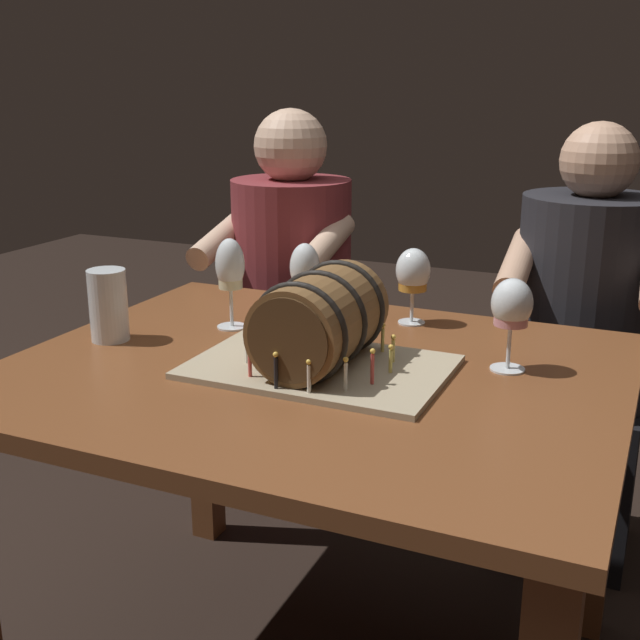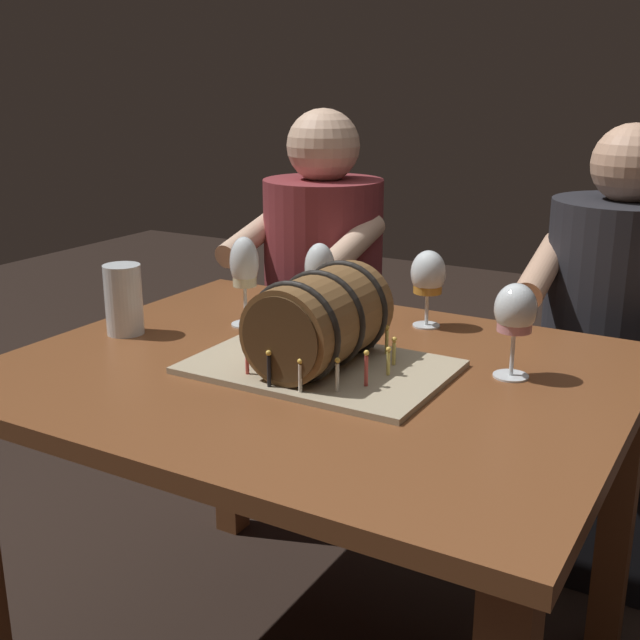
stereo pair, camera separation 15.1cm
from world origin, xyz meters
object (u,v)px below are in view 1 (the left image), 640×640
object	(u,v)px
wine_glass_white	(230,269)
person_seated_left	(292,322)
beer_pint	(108,307)
barrel_cake	(320,327)
wine_glass_rose	(512,307)
wine_glass_empty	(305,270)
wine_glass_amber	(413,274)
dining_table	(314,419)
person_seated_right	(579,363)

from	to	relation	value
wine_glass_white	person_seated_left	xyz separation A→B (m)	(-0.15, 0.61, -0.31)
beer_pint	barrel_cake	bearing A→B (deg)	1.53
beer_pint	wine_glass_rose	bearing A→B (deg)	11.07
wine_glass_empty	wine_glass_amber	distance (m)	0.24
wine_glass_empty	wine_glass_rose	bearing A→B (deg)	-15.00
wine_glass_white	person_seated_left	bearing A→B (deg)	103.67
beer_pint	wine_glass_white	bearing A→B (deg)	43.48
dining_table	barrel_cake	bearing A→B (deg)	-31.55
wine_glass_empty	person_seated_left	distance (m)	0.64
wine_glass_amber	person_seated_right	bearing A→B (deg)	50.79
wine_glass_rose	wine_glass_empty	distance (m)	0.51
dining_table	wine_glass_rose	distance (m)	0.44
wine_glass_rose	beer_pint	distance (m)	0.83
barrel_cake	person_seated_right	size ratio (longest dim) A/B	0.41
wine_glass_white	person_seated_right	size ratio (longest dim) A/B	0.17
barrel_cake	person_seated_left	distance (m)	0.93
beer_pint	person_seated_left	xyz separation A→B (m)	(0.04, 0.79, -0.25)
wine_glass_white	barrel_cake	bearing A→B (deg)	-30.14
wine_glass_amber	beer_pint	distance (m)	0.67
wine_glass_white	person_seated_left	size ratio (longest dim) A/B	0.17
wine_glass_white	person_seated_right	distance (m)	0.97
wine_glass_empty	person_seated_left	xyz separation A→B (m)	(-0.28, 0.50, -0.30)
wine_glass_white	person_seated_left	world-z (taller)	person_seated_left
person_seated_left	wine_glass_white	bearing A→B (deg)	-76.33
person_seated_right	wine_glass_amber	bearing A→B (deg)	-129.21
wine_glass_empty	beer_pint	bearing A→B (deg)	-138.05
person_seated_left	person_seated_right	size ratio (longest dim) A/B	1.02
person_seated_left	person_seated_right	world-z (taller)	person_seated_left
beer_pint	person_seated_right	world-z (taller)	person_seated_right
barrel_cake	person_seated_right	world-z (taller)	person_seated_right
barrel_cake	wine_glass_empty	xyz separation A→B (m)	(-0.16, 0.28, 0.04)
wine_glass_white	person_seated_left	distance (m)	0.70
wine_glass_empty	beer_pint	xyz separation A→B (m)	(-0.32, -0.29, -0.05)
wine_glass_amber	wine_glass_empty	bearing A→B (deg)	-158.87
wine_glass_amber	person_seated_left	distance (m)	0.71
wine_glass_empty	person_seated_left	size ratio (longest dim) A/B	0.15
wine_glass_amber	person_seated_right	distance (m)	0.61
dining_table	wine_glass_rose	world-z (taller)	wine_glass_rose
wine_glass_amber	wine_glass_rose	bearing A→B (deg)	-39.81
wine_glass_empty	beer_pint	world-z (taller)	wine_glass_empty
wine_glass_white	person_seated_right	xyz separation A→B (m)	(0.69, 0.61, -0.32)
wine_glass_empty	person_seated_right	xyz separation A→B (m)	(0.56, 0.50, -0.30)
dining_table	wine_glass_white	world-z (taller)	wine_glass_white
wine_glass_white	wine_glass_rose	bearing A→B (deg)	-2.15
dining_table	person_seated_left	distance (m)	0.88
wine_glass_rose	wine_glass_amber	xyz separation A→B (m)	(-0.26, 0.22, -0.01)
dining_table	person_seated_left	bearing A→B (deg)	118.79
wine_glass_amber	person_seated_right	size ratio (longest dim) A/B	0.15
dining_table	barrel_cake	xyz separation A→B (m)	(0.02, -0.01, 0.20)
barrel_cake	person_seated_right	xyz separation A→B (m)	(0.40, 0.78, -0.27)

